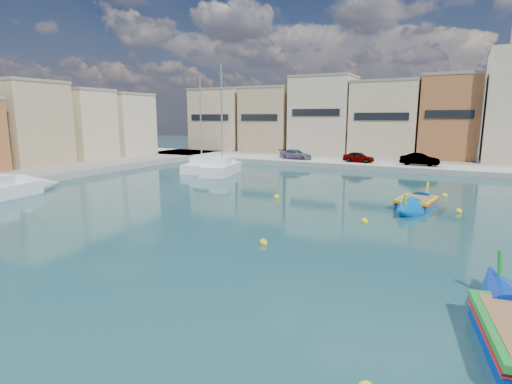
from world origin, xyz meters
The scene contains 10 objects.
ground centered at (0.00, 0.00, 0.00)m, with size 160.00×160.00×0.00m, color #14383C.
north_quay centered at (0.00, 32.00, 0.30)m, with size 80.00×8.00×0.60m, color gray.
west_quay centered at (-32.00, 8.00, 0.30)m, with size 8.00×56.00×0.60m, color gray.
north_townhouses centered at (6.68, 39.36, 5.00)m, with size 83.20×7.87×10.19m.
parked_cars centered at (-7.58, 30.50, 1.18)m, with size 17.54×1.79×1.24m.
luzzu_green centered at (0.94, 12.33, 0.24)m, with size 2.87×7.32×2.25m.
yacht_north centered at (-17.99, 21.02, 0.44)m, with size 4.31×8.77×11.27m.
yacht_midnorth centered at (-20.78, 21.43, 0.41)m, with size 3.68×7.60×10.36m.
yacht_mid centered at (-24.99, 3.75, 0.42)m, with size 3.27×8.72×10.73m.
mooring_buoys centered at (1.19, 6.58, 0.08)m, with size 22.39×23.33×0.36m.
Camera 1 is at (3.18, -13.43, 5.56)m, focal length 28.00 mm.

